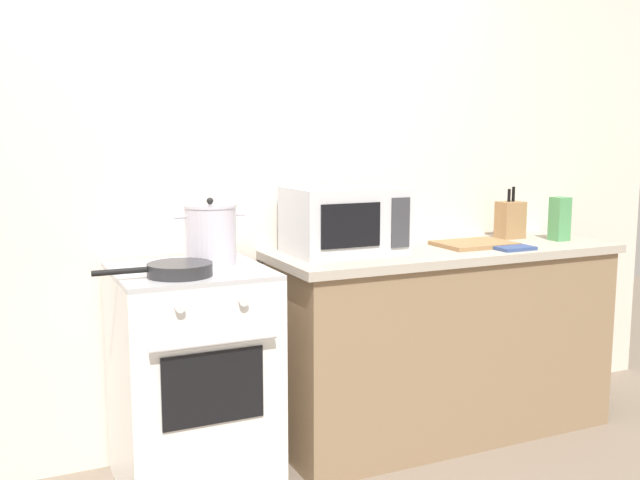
{
  "coord_description": "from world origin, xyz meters",
  "views": [
    {
      "loc": [
        -1.08,
        -2.21,
        1.46
      ],
      "look_at": [
        0.23,
        0.6,
        1.0
      ],
      "focal_mm": 40.69,
      "sensor_mm": 36.0,
      "label": 1
    }
  ],
  "objects_px": {
    "stove": "(192,379)",
    "frying_pan": "(178,270)",
    "cutting_board": "(474,244)",
    "stock_pot": "(211,234)",
    "knife_block": "(510,220)",
    "microwave": "(344,220)",
    "oven_mitt": "(512,248)",
    "pasta_box": "(560,219)"
  },
  "relations": [
    {
      "from": "stove",
      "to": "frying_pan",
      "type": "bearing_deg",
      "value": -120.53
    },
    {
      "from": "cutting_board",
      "to": "stock_pot",
      "type": "bearing_deg",
      "value": 177.22
    },
    {
      "from": "stove",
      "to": "frying_pan",
      "type": "height_order",
      "value": "frying_pan"
    },
    {
      "from": "cutting_board",
      "to": "knife_block",
      "type": "distance_m",
      "value": 0.37
    },
    {
      "from": "frying_pan",
      "to": "microwave",
      "type": "height_order",
      "value": "microwave"
    },
    {
      "from": "stove",
      "to": "knife_block",
      "type": "distance_m",
      "value": 1.82
    },
    {
      "from": "stock_pot",
      "to": "frying_pan",
      "type": "bearing_deg",
      "value": -133.65
    },
    {
      "from": "stove",
      "to": "cutting_board",
      "type": "bearing_deg",
      "value": 0.05
    },
    {
      "from": "oven_mitt",
      "to": "cutting_board",
      "type": "bearing_deg",
      "value": 121.87
    },
    {
      "from": "knife_block",
      "to": "cutting_board",
      "type": "bearing_deg",
      "value": -157.0
    },
    {
      "from": "frying_pan",
      "to": "cutting_board",
      "type": "height_order",
      "value": "frying_pan"
    },
    {
      "from": "oven_mitt",
      "to": "stock_pot",
      "type": "bearing_deg",
      "value": 170.9
    },
    {
      "from": "stock_pot",
      "to": "knife_block",
      "type": "height_order",
      "value": "stock_pot"
    },
    {
      "from": "stove",
      "to": "cutting_board",
      "type": "relative_size",
      "value": 2.56
    },
    {
      "from": "pasta_box",
      "to": "frying_pan",
      "type": "bearing_deg",
      "value": -176.98
    },
    {
      "from": "cutting_board",
      "to": "knife_block",
      "type": "xyz_separation_m",
      "value": [
        0.33,
        0.14,
        0.09
      ]
    },
    {
      "from": "pasta_box",
      "to": "microwave",
      "type": "bearing_deg",
      "value": 174.71
    },
    {
      "from": "stove",
      "to": "oven_mitt",
      "type": "relative_size",
      "value": 5.11
    },
    {
      "from": "microwave",
      "to": "pasta_box",
      "type": "relative_size",
      "value": 2.27
    },
    {
      "from": "pasta_box",
      "to": "oven_mitt",
      "type": "xyz_separation_m",
      "value": [
        -0.4,
        -0.13,
        -0.1
      ]
    },
    {
      "from": "knife_block",
      "to": "oven_mitt",
      "type": "height_order",
      "value": "knife_block"
    },
    {
      "from": "frying_pan",
      "to": "oven_mitt",
      "type": "bearing_deg",
      "value": -0.93
    },
    {
      "from": "frying_pan",
      "to": "knife_block",
      "type": "xyz_separation_m",
      "value": [
        1.81,
        0.27,
        0.07
      ]
    },
    {
      "from": "microwave",
      "to": "cutting_board",
      "type": "bearing_deg",
      "value": -6.7
    },
    {
      "from": "knife_block",
      "to": "microwave",
      "type": "bearing_deg",
      "value": -176.43
    },
    {
      "from": "frying_pan",
      "to": "cutting_board",
      "type": "distance_m",
      "value": 1.48
    },
    {
      "from": "frying_pan",
      "to": "knife_block",
      "type": "distance_m",
      "value": 1.83
    },
    {
      "from": "stock_pot",
      "to": "knife_block",
      "type": "bearing_deg",
      "value": 2.74
    },
    {
      "from": "frying_pan",
      "to": "pasta_box",
      "type": "distance_m",
      "value": 1.98
    },
    {
      "from": "microwave",
      "to": "knife_block",
      "type": "bearing_deg",
      "value": 3.57
    },
    {
      "from": "stove",
      "to": "stock_pot",
      "type": "relative_size",
      "value": 3.06
    },
    {
      "from": "cutting_board",
      "to": "oven_mitt",
      "type": "xyz_separation_m",
      "value": [
        0.1,
        -0.16,
        -0.0
      ]
    },
    {
      "from": "stove",
      "to": "stock_pot",
      "type": "xyz_separation_m",
      "value": [
        0.11,
        0.06,
        0.58
      ]
    },
    {
      "from": "microwave",
      "to": "frying_pan",
      "type": "bearing_deg",
      "value": -165.38
    },
    {
      "from": "frying_pan",
      "to": "cutting_board",
      "type": "relative_size",
      "value": 1.25
    },
    {
      "from": "microwave",
      "to": "knife_block",
      "type": "xyz_separation_m",
      "value": [
        0.99,
        0.06,
        -0.05
      ]
    },
    {
      "from": "stove",
      "to": "oven_mitt",
      "type": "height_order",
      "value": "oven_mitt"
    },
    {
      "from": "stove",
      "to": "pasta_box",
      "type": "distance_m",
      "value": 1.99
    },
    {
      "from": "stove",
      "to": "microwave",
      "type": "distance_m",
      "value": 0.96
    },
    {
      "from": "stove",
      "to": "frying_pan",
      "type": "distance_m",
      "value": 0.51
    },
    {
      "from": "microwave",
      "to": "knife_block",
      "type": "distance_m",
      "value": 1.0
    },
    {
      "from": "stock_pot",
      "to": "cutting_board",
      "type": "relative_size",
      "value": 0.84
    }
  ]
}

